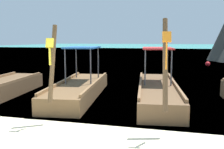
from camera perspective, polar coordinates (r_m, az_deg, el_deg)
ground at (r=5.52m, az=-9.44°, el=-15.70°), size 120.00×120.00×0.00m
sea_water at (r=66.20m, az=12.62°, el=5.69°), size 120.00×120.00×0.00m
longtail_boat_yellow_ribbon at (r=9.93m, az=-7.29°, el=-3.06°), size 2.07×5.89×2.59m
longtail_boat_orange_ribbon at (r=9.56m, az=10.02°, el=-3.49°), size 2.04×6.59×2.71m
mooring_buoy_near at (r=22.48m, az=20.42°, el=2.21°), size 0.39×0.39×0.39m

